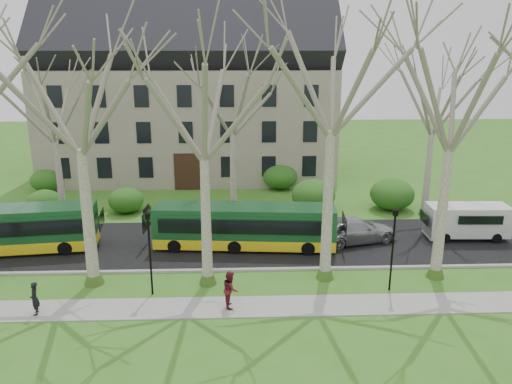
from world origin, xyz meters
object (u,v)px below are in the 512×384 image
at_px(bus_follow, 245,226).
at_px(van_a, 467,222).
at_px(sedan, 354,230).
at_px(pedestrian_a, 35,298).
at_px(pedestrian_b, 230,289).

xyz_separation_m(bus_follow, van_a, (14.22, 0.96, -0.26)).
distance_m(sedan, van_a, 7.32).
distance_m(van_a, pedestrian_a, 25.48).
relative_size(bus_follow, sedan, 2.02).
height_order(sedan, pedestrian_b, pedestrian_b).
xyz_separation_m(pedestrian_a, pedestrian_b, (8.96, 0.38, 0.11)).
xyz_separation_m(bus_follow, pedestrian_a, (-9.75, -7.64, -0.58)).
relative_size(van_a, pedestrian_a, 3.20).
height_order(pedestrian_a, pedestrian_b, pedestrian_b).
height_order(sedan, van_a, van_a).
bearing_deg(bus_follow, sedan, 10.06).
bearing_deg(sedan, van_a, -103.23).
bearing_deg(van_a, pedestrian_a, -158.04).
bearing_deg(sedan, pedestrian_b, 119.85).
distance_m(sedan, pedestrian_a, 18.61).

